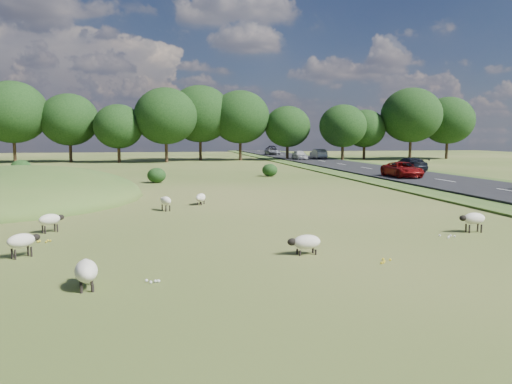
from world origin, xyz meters
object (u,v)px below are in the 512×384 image
sheep_1 (86,271)px  car_5 (318,154)px  sheep_5 (22,241)px  sheep_2 (306,242)px  car_1 (300,155)px  sheep_0 (473,219)px  sheep_4 (166,201)px  car_2 (271,149)px  sheep_6 (201,198)px  sheep_3 (50,220)px  car_0 (409,165)px  car_3 (273,151)px  car_4 (402,169)px

sheep_1 → car_5: 69.05m
sheep_5 → car_5: bearing=24.9°
sheep_2 → car_1: 61.03m
sheep_0 → sheep_4: (-12.13, 8.24, -0.04)m
sheep_1 → car_5: bearing=-31.8°
car_1 → car_2: size_ratio=0.89×
sheep_6 → car_1: size_ratio=0.28×
sheep_1 → sheep_2: sheep_1 is taller
sheep_1 → sheep_4: (2.10, 13.11, 0.05)m
car_5 → sheep_5: bearing=64.1°
sheep_0 → car_1: 57.09m
sheep_1 → car_5: size_ratio=0.29×
sheep_3 → car_0: bearing=4.4°
sheep_1 → car_0: 43.01m
car_0 → car_2: 64.98m
sheep_0 → sheep_6: 14.41m
sheep_6 → car_2: size_ratio=0.24×
sheep_3 → sheep_6: (6.56, 7.06, -0.13)m
sheep_6 → car_5: (22.53, 48.65, 0.61)m
sheep_1 → sheep_5: size_ratio=1.27×
car_1 → car_3: 19.09m
sheep_6 → sheep_5: bearing=-8.4°
sheep_2 → car_2: size_ratio=0.25×
sheep_1 → car_0: car_0 is taller
car_1 → car_5: car_5 is taller
car_3 → car_4: bearing=-90.0°
sheep_5 → car_2: car_2 is taller
sheep_2 → car_3: 79.59m
sheep_1 → car_0: bearing=-47.3°
sheep_0 → car_3: car_3 is taller
car_2 → car_4: size_ratio=0.98×
car_2 → car_3: (-3.80, -18.38, -0.00)m
sheep_6 → car_4: bearing=145.9°
sheep_4 → sheep_3: bearing=115.9°
car_4 → sheep_6: bearing=-145.8°
sheep_4 → car_5: (24.49, 50.62, 0.49)m
car_1 → car_4: bearing=-90.0°
car_2 → sheep_4: bearing=74.0°
sheep_1 → sheep_2: bearing=-78.3°
sheep_3 → sheep_6: sheep_3 is taller
sheep_0 → car_4: car_4 is taller
car_0 → sheep_5: bearing=45.9°
sheep_3 → car_4: car_4 is taller
sheep_0 → sheep_4: sheep_0 is taller
sheep_5 → sheep_0: bearing=-35.5°
car_1 → car_2: bearing=84.2°
car_0 → car_3: bearing=-85.3°
sheep_4 → car_1: (20.69, 48.21, 0.44)m
sheep_2 → car_4: 30.06m
sheep_2 → car_3: (16.25, 77.91, 0.51)m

